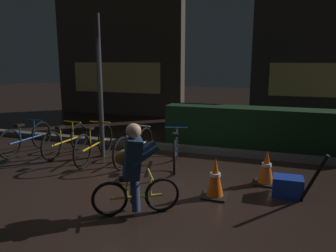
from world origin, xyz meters
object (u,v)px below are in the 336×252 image
at_px(parked_bike_leftmost, 26,139).
at_px(traffic_cone_near, 215,178).
at_px(street_post, 100,88).
at_px(traffic_cone_far, 266,168).
at_px(blue_crate, 287,186).
at_px(closed_umbrella, 314,179).
at_px(cyclist, 134,169).
at_px(parked_bike_center_left, 95,144).
at_px(parked_bike_center_right, 134,147).
at_px(parked_bike_right_mid, 176,149).
at_px(parked_bike_left_mid, 66,140).

height_order(parked_bike_leftmost, traffic_cone_near, parked_bike_leftmost).
relative_size(street_post, traffic_cone_far, 5.06).
relative_size(blue_crate, closed_umbrella, 0.52).
bearing_deg(cyclist, traffic_cone_near, 12.86).
bearing_deg(parked_bike_center_left, closed_umbrella, -106.23).
bearing_deg(blue_crate, parked_bike_center_right, 165.44).
xyz_separation_m(parked_bike_center_left, blue_crate, (3.72, -0.61, -0.20)).
bearing_deg(street_post, parked_bike_right_mid, -2.14).
bearing_deg(blue_crate, street_post, 166.36).
distance_m(parked_bike_left_mid, parked_bike_right_mid, 2.49).
relative_size(parked_bike_left_mid, closed_umbrella, 1.80).
relative_size(street_post, parked_bike_right_mid, 1.93).
bearing_deg(traffic_cone_near, street_post, 154.02).
distance_m(parked_bike_left_mid, blue_crate, 4.61).
distance_m(street_post, cyclist, 2.90).
height_order(traffic_cone_near, closed_umbrella, closed_umbrella).
xyz_separation_m(parked_bike_right_mid, cyclist, (0.07, -2.11, 0.30)).
height_order(blue_crate, closed_umbrella, closed_umbrella).
bearing_deg(parked_bike_center_right, parked_bike_right_mid, -79.37).
bearing_deg(street_post, parked_bike_center_left, -91.42).
bearing_deg(traffic_cone_far, parked_bike_right_mid, 165.73).
xyz_separation_m(parked_bike_left_mid, traffic_cone_near, (3.50, -1.18, -0.02)).
relative_size(parked_bike_center_right, traffic_cone_far, 2.72).
bearing_deg(traffic_cone_near, blue_crate, 20.99).
bearing_deg(street_post, parked_bike_center_right, -10.29).
bearing_deg(traffic_cone_near, parked_bike_leftmost, 166.94).
height_order(street_post, parked_bike_center_right, street_post).
bearing_deg(traffic_cone_far, parked_bike_center_right, 172.21).
bearing_deg(parked_bike_leftmost, parked_bike_right_mid, -84.23).
bearing_deg(parked_bike_leftmost, traffic_cone_near, -100.86).
relative_size(parked_bike_leftmost, parked_bike_left_mid, 1.02).
distance_m(parked_bike_left_mid, traffic_cone_far, 4.22).
bearing_deg(parked_bike_left_mid, closed_umbrella, -99.33).
height_order(blue_crate, cyclist, cyclist).
distance_m(blue_crate, cyclist, 2.40).
bearing_deg(parked_bike_center_right, parked_bike_center_left, 104.86).
xyz_separation_m(parked_bike_left_mid, blue_crate, (4.54, -0.78, -0.17)).
distance_m(parked_bike_right_mid, traffic_cone_far, 1.77).
height_order(parked_bike_center_left, traffic_cone_near, parked_bike_center_left).
distance_m(parked_bike_leftmost, traffic_cone_far, 5.13).
xyz_separation_m(parked_bike_left_mid, parked_bike_center_left, (0.82, -0.17, 0.03)).
height_order(traffic_cone_far, closed_umbrella, closed_umbrella).
xyz_separation_m(street_post, traffic_cone_near, (2.67, -1.30, -1.17)).
relative_size(parked_bike_center_left, cyclist, 1.35).
height_order(parked_bike_leftmost, parked_bike_center_right, parked_bike_center_right).
xyz_separation_m(parked_bike_leftmost, cyclist, (3.48, -1.90, 0.30)).
bearing_deg(cyclist, closed_umbrella, -6.20).
bearing_deg(traffic_cone_near, parked_bike_right_mid, 129.05).
distance_m(parked_bike_center_left, cyclist, 2.58).
xyz_separation_m(parked_bike_leftmost, parked_bike_center_right, (2.56, 0.13, 0.00)).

